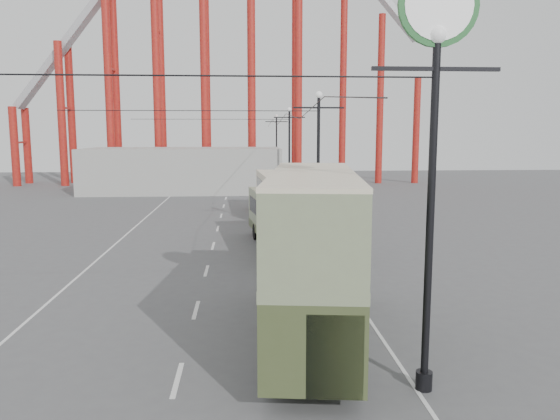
{
  "coord_description": "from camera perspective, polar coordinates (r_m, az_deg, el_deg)",
  "views": [
    {
      "loc": [
        0.88,
        -16.38,
        6.76
      ],
      "look_at": [
        2.64,
        10.0,
        3.0
      ],
      "focal_mm": 35.0,
      "sensor_mm": 36.0,
      "label": 1
    }
  ],
  "objects": [
    {
      "name": "road_markings",
      "position": [
        36.75,
        -6.47,
        -2.55
      ],
      "size": [
        12.52,
        120.0,
        0.01
      ],
      "color": "silver",
      "rests_on": "ground"
    },
    {
      "name": "double_decker_bus",
      "position": [
        17.58,
        3.43,
        -3.94
      ],
      "size": [
        3.84,
        10.55,
        5.53
      ],
      "rotation": [
        0.0,
        0.0,
        -0.12
      ],
      "color": "#3B4626",
      "rests_on": "ground"
    },
    {
      "name": "ground",
      "position": [
        17.74,
        -6.58,
        -14.36
      ],
      "size": [
        160.0,
        160.0,
        0.0
      ],
      "primitive_type": "plane",
      "color": "#505053",
      "rests_on": "ground"
    },
    {
      "name": "lamp_post_distant",
      "position": [
        78.55,
        -0.37,
        6.57
      ],
      "size": [
        3.2,
        0.44,
        9.32
      ],
      "color": "black",
      "rests_on": "ground"
    },
    {
      "name": "pedestrian",
      "position": [
        23.66,
        0.57,
        -6.26
      ],
      "size": [
        0.78,
        0.68,
        1.79
      ],
      "primitive_type": "imported",
      "rotation": [
        0.0,
        0.0,
        3.63
      ],
      "color": "black",
      "rests_on": "ground"
    },
    {
      "name": "single_decker_green",
      "position": [
        31.52,
        0.43,
        -0.99
      ],
      "size": [
        4.0,
        11.42,
        3.16
      ],
      "rotation": [
        0.0,
        0.0,
        0.13
      ],
      "color": "gray",
      "rests_on": "ground"
    },
    {
      "name": "lamp_post_far",
      "position": [
        56.61,
        0.98,
        5.99
      ],
      "size": [
        3.2,
        0.44,
        9.32
      ],
      "color": "black",
      "rests_on": "ground"
    },
    {
      "name": "fairground_shed",
      "position": [
        63.89,
        -10.01,
        4.15
      ],
      "size": [
        22.0,
        10.0,
        5.0
      ],
      "primitive_type": "cube",
      "color": "#9E9F9A",
      "rests_on": "ground"
    },
    {
      "name": "lamp_post_mid",
      "position": [
        34.76,
        4.01,
        4.64
      ],
      "size": [
        3.2,
        0.44,
        9.32
      ],
      "color": "black",
      "rests_on": "ground"
    },
    {
      "name": "single_decker_cream",
      "position": [
        44.61,
        -0.13,
        1.88
      ],
      "size": [
        3.45,
        11.15,
        3.42
      ],
      "rotation": [
        0.0,
        0.0,
        0.06
      ],
      "color": "beige",
      "rests_on": "ground"
    },
    {
      "name": "lamp_post_near",
      "position": [
        14.23,
        15.93,
        12.23
      ],
      "size": [
        3.2,
        0.44,
        10.8
      ],
      "color": "black",
      "rests_on": "ground"
    },
    {
      "name": "roller_coaster",
      "position": [
        75.11,
        -6.72,
        20.47
      ],
      "size": [
        52.95,
        5.0,
        55.48
      ],
      "color": "maroon",
      "rests_on": "ground"
    }
  ]
}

